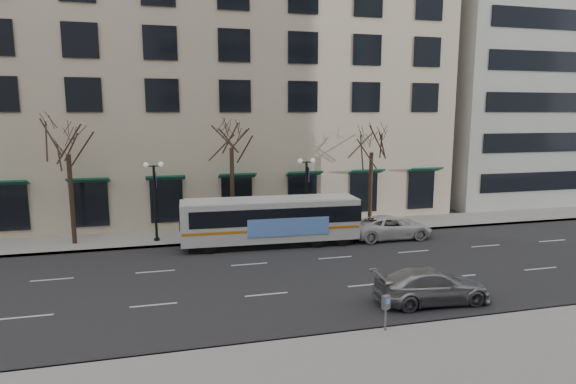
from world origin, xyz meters
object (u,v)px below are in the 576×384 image
object	(u,v)px
tree_far_right	(372,139)
pay_station	(386,305)
tree_far_left	(67,139)
lamp_post_right	(307,191)
city_bus	(272,220)
white_pickup	(391,227)
lamp_post_left	(155,198)
silver_car	(432,286)
tree_far_mid	(231,134)

from	to	relation	value
tree_far_right	pay_station	xyz separation A→B (m)	(-6.46, -16.10, -5.29)
tree_far_left	lamp_post_right	xyz separation A→B (m)	(15.01, -0.60, -3.75)
city_bus	white_pickup	bearing A→B (deg)	0.52
lamp_post_left	pay_station	distance (m)	17.78
tree_far_left	lamp_post_right	size ratio (longest dim) A/B	1.60
lamp_post_left	city_bus	xyz separation A→B (m)	(7.03, -2.41, -1.30)
lamp_post_left	silver_car	world-z (taller)	lamp_post_left
city_bus	white_pickup	xyz separation A→B (m)	(8.05, -0.26, -0.89)
tree_far_left	tree_far_mid	size ratio (longest dim) A/B	0.98
tree_far_mid	silver_car	size ratio (longest dim) A/B	1.66
white_pickup	tree_far_mid	bearing A→B (deg)	73.05
lamp_post_left	pay_station	size ratio (longest dim) A/B	3.83
city_bus	pay_station	xyz separation A→B (m)	(1.50, -13.09, -0.50)
tree_far_left	tree_far_mid	world-z (taller)	tree_far_mid
tree_far_right	white_pickup	distance (m)	6.54
silver_car	white_pickup	bearing A→B (deg)	-14.22
tree_far_left	white_pickup	size ratio (longest dim) A/B	1.54
tree_far_right	white_pickup	bearing A→B (deg)	-88.45
lamp_post_right	white_pickup	size ratio (longest dim) A/B	0.96
tree_far_mid	white_pickup	xyz separation A→B (m)	(10.09, -3.26, -6.15)
tree_far_right	white_pickup	world-z (taller)	tree_far_right
tree_far_mid	lamp_post_left	size ratio (longest dim) A/B	1.64
lamp_post_right	city_bus	bearing A→B (deg)	-141.03
tree_far_mid	silver_car	world-z (taller)	tree_far_mid
tree_far_mid	pay_station	xyz separation A→B (m)	(3.54, -16.10, -5.77)
lamp_post_left	tree_far_left	bearing A→B (deg)	173.17
tree_far_left	tree_far_mid	xyz separation A→B (m)	(10.00, 0.00, 0.21)
tree_far_left	tree_far_right	bearing A→B (deg)	0.00
tree_far_mid	lamp_post_right	bearing A→B (deg)	-6.83
silver_car	pay_station	world-z (taller)	pay_station
lamp_post_left	city_bus	bearing A→B (deg)	-18.91
tree_far_left	lamp_post_right	world-z (taller)	tree_far_left
white_pickup	pay_station	distance (m)	14.42
lamp_post_left	white_pickup	size ratio (longest dim) A/B	0.96
tree_far_left	white_pickup	world-z (taller)	tree_far_left
tree_far_mid	lamp_post_left	xyz separation A→B (m)	(-4.99, -0.60, -3.96)
tree_far_right	pay_station	bearing A→B (deg)	-111.87
tree_far_mid	tree_far_right	distance (m)	10.01
lamp_post_right	city_bus	xyz separation A→B (m)	(-2.97, -2.41, -1.30)
lamp_post_right	white_pickup	xyz separation A→B (m)	(5.08, -2.66, -2.19)
city_bus	silver_car	bearing A→B (deg)	-63.38
lamp_post_left	white_pickup	distance (m)	15.47
tree_far_mid	city_bus	size ratio (longest dim) A/B	0.77
city_bus	lamp_post_left	bearing A→B (deg)	163.42
tree_far_mid	pay_station	bearing A→B (deg)	-77.61
lamp_post_left	pay_station	xyz separation A→B (m)	(8.53, -15.50, -1.81)
tree_far_right	lamp_post_right	size ratio (longest dim) A/B	1.55
silver_car	pay_station	xyz separation A→B (m)	(-3.34, -2.37, 0.39)
tree_far_left	tree_far_right	xyz separation A→B (m)	(20.00, 0.00, -0.28)
lamp_post_left	tree_far_right	bearing A→B (deg)	2.29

